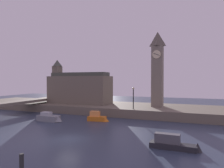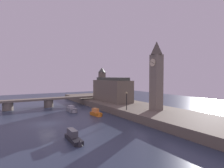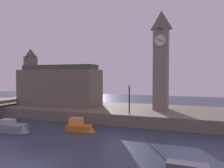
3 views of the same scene
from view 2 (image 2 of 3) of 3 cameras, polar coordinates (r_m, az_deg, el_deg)
ground_plane at (r=35.72m, az=-19.19°, el=-11.40°), size 120.00×120.00×0.00m
far_embankment at (r=44.17m, az=7.32°, el=-7.62°), size 70.00×12.00×1.50m
clock_tower at (r=39.05m, az=13.42°, el=2.77°), size 2.21×2.26×13.99m
parliament_hall at (r=52.06m, az=-0.22°, el=-1.65°), size 13.35×5.19×9.49m
bridge_span at (r=53.67m, az=-19.33°, el=-4.80°), size 2.70×31.49×2.50m
streetlamp at (r=38.46m, az=4.49°, el=-4.47°), size 0.36×0.36×3.71m
boat_barge_dark at (r=25.43m, az=-11.42°, el=-15.92°), size 4.83×1.27×1.65m
boat_patrol_orange at (r=40.28m, az=-4.77°, el=-8.91°), size 3.61×1.72×1.52m
boat_cruiser_grey at (r=45.35m, az=-12.15°, el=-7.66°), size 4.21×1.57×1.41m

